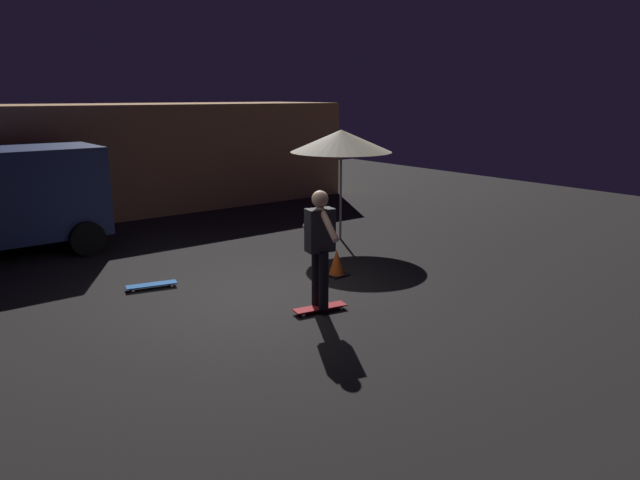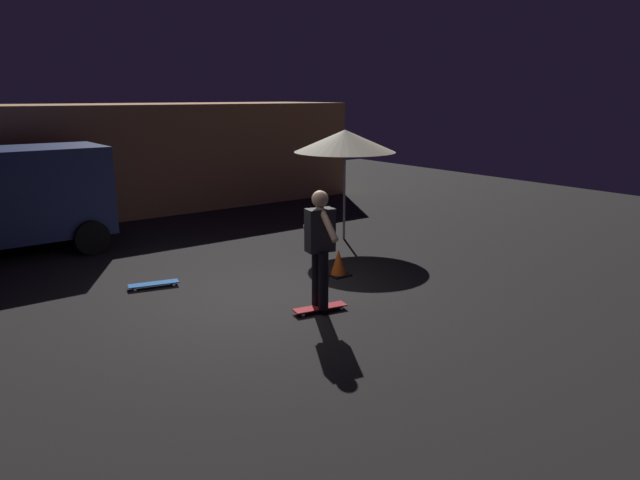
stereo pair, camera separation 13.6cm
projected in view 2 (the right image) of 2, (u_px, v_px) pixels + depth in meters
ground_plane at (258, 300)px, 8.64m from camera, size 28.00×28.00×0.00m
low_building at (143, 156)px, 15.55m from camera, size 11.39×3.26×2.76m
patio_umbrella at (345, 141)px, 11.78m from camera, size 2.10×2.10×2.30m
skateboard_ridden at (320, 308)px, 8.16m from camera, size 0.80×0.34×0.07m
skateboard_spare at (154, 284)px, 9.18m from camera, size 0.81×0.38×0.07m
skater at (320, 241)px, 7.92m from camera, size 0.41×0.98×1.67m
traffic_cone at (338, 264)px, 9.74m from camera, size 0.34×0.34×0.46m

